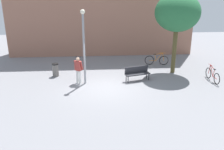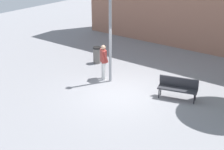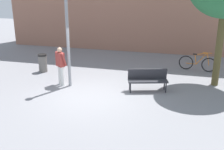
{
  "view_description": "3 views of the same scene",
  "coord_description": "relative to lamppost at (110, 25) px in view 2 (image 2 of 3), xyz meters",
  "views": [
    {
      "loc": [
        -0.68,
        -13.83,
        5.73
      ],
      "look_at": [
        0.31,
        -0.42,
        0.94
      ],
      "focal_mm": 40.22,
      "sensor_mm": 36.0,
      "label": 1
    },
    {
      "loc": [
        7.18,
        -10.15,
        6.15
      ],
      "look_at": [
        -0.27,
        -0.36,
        0.95
      ],
      "focal_mm": 52.11,
      "sensor_mm": 36.0,
      "label": 2
    },
    {
      "loc": [
        3.31,
        -9.9,
        4.52
      ],
      "look_at": [
        0.82,
        -0.05,
        0.96
      ],
      "focal_mm": 45.94,
      "sensor_mm": 36.0,
      "label": 3
    }
  ],
  "objects": [
    {
      "name": "ground_plane",
      "position": [
        1.27,
        -0.83,
        -2.66
      ],
      "size": [
        36.0,
        36.0,
        0.0
      ],
      "primitive_type": "plane",
      "color": "gray"
    },
    {
      "name": "park_bench",
      "position": [
        3.3,
        0.27,
        -2.11
      ],
      "size": [
        1.67,
        0.89,
        0.92
      ],
      "color": "#2D2D33",
      "rests_on": "ground_plane"
    },
    {
      "name": "lamppost",
      "position": [
        0.0,
        0.0,
        0.0
      ],
      "size": [
        0.28,
        0.28,
        4.49
      ],
      "color": "gray",
      "rests_on": "ground_plane"
    },
    {
      "name": "trash_bin",
      "position": [
        -2.01,
        1.46,
        -2.21
      ],
      "size": [
        0.43,
        0.43,
        0.88
      ],
      "color": "#66605B",
      "rests_on": "ground_plane"
    },
    {
      "name": "person_by_lamppost",
      "position": [
        -0.4,
        0.0,
        -1.69
      ],
      "size": [
        0.61,
        0.53,
        1.67
      ],
      "color": "white",
      "rests_on": "ground_plane"
    }
  ]
}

